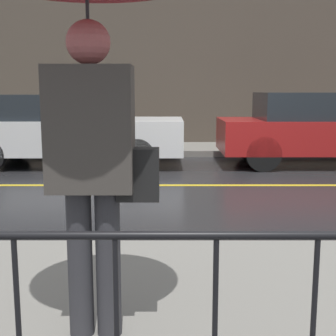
% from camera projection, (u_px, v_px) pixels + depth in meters
% --- Properties ---
extents(ground_plane, '(80.00, 80.00, 0.00)m').
position_uv_depth(ground_plane, '(229.00, 185.00, 7.91)').
color(ground_plane, '#262628').
extents(sidewalk_near, '(28.00, 2.79, 0.15)m').
position_uv_depth(sidewalk_near, '(319.00, 316.00, 3.18)').
color(sidewalk_near, gray).
rests_on(sidewalk_near, ground_plane).
extents(sidewalk_far, '(28.00, 1.97, 0.15)m').
position_uv_depth(sidewalk_far, '(207.00, 149.00, 12.20)').
color(sidewalk_far, gray).
rests_on(sidewalk_far, ground_plane).
extents(lane_marking, '(25.20, 0.12, 0.01)m').
position_uv_depth(lane_marking, '(229.00, 185.00, 7.91)').
color(lane_marking, gold).
rests_on(lane_marking, ground_plane).
extents(building_storefront, '(28.00, 0.30, 5.18)m').
position_uv_depth(building_storefront, '(205.00, 53.00, 12.90)').
color(building_storefront, '#4C4238').
rests_on(building_storefront, ground_plane).
extents(pedestrian, '(1.13, 1.13, 2.26)m').
position_uv_depth(pedestrian, '(89.00, 26.00, 2.52)').
color(pedestrian, '#333338').
rests_on(pedestrian, sidewalk_near).
extents(car_white, '(4.73, 1.83, 1.50)m').
position_uv_depth(car_white, '(69.00, 129.00, 9.92)').
color(car_white, silver).
rests_on(car_white, ground_plane).
extents(car_red, '(4.04, 1.77, 1.54)m').
position_uv_depth(car_red, '(314.00, 128.00, 9.91)').
color(car_red, maroon).
rests_on(car_red, ground_plane).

